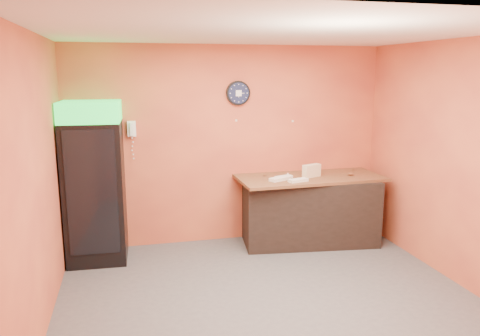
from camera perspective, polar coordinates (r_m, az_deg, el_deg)
name	(u,v)px	position (r m, az deg, el deg)	size (l,w,h in m)	color
floor	(270,300)	(5.27, 3.65, -15.74)	(4.50, 4.50, 0.00)	#47474C
back_wall	(229,145)	(6.70, -1.30, 2.82)	(4.50, 0.02, 2.80)	#DE6C3E
left_wall	(36,186)	(4.65, -23.61, -2.04)	(0.02, 4.00, 2.80)	#DE6C3E
right_wall	(461,164)	(5.87, 25.30, 0.47)	(0.02, 4.00, 2.80)	#DE6C3E
ceiling	(274,32)	(4.70, 4.11, 16.21)	(4.50, 4.00, 0.02)	white
beverage_cooler	(95,185)	(6.24, -17.27, -1.98)	(0.75, 0.77, 2.07)	black
prep_counter	(309,211)	(6.83, 8.41, -5.16)	(1.87, 0.83, 0.93)	black
wall_clock	(238,93)	(6.63, -0.22, 9.12)	(0.34, 0.06, 0.34)	black
wall_phone	(132,129)	(6.45, -13.07, 4.68)	(0.11, 0.10, 0.21)	white
butcher_paper	(310,178)	(6.71, 8.53, -1.17)	(2.05, 0.89, 0.04)	brown
sub_roll_stack	(312,171)	(6.65, 8.72, -0.33)	(0.30, 0.19, 0.18)	beige
wrapped_sandwich_left	(280,179)	(6.40, 4.86, -1.32)	(0.30, 0.12, 0.04)	silver
wrapped_sandwich_mid	(298,180)	(6.35, 7.11, -1.49)	(0.27, 0.11, 0.04)	silver
wrapped_sandwich_right	(284,177)	(6.52, 5.35, -1.11)	(0.25, 0.10, 0.04)	silver
kitchen_tool	(288,175)	(6.65, 5.86, -0.81)	(0.05, 0.05, 0.05)	silver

